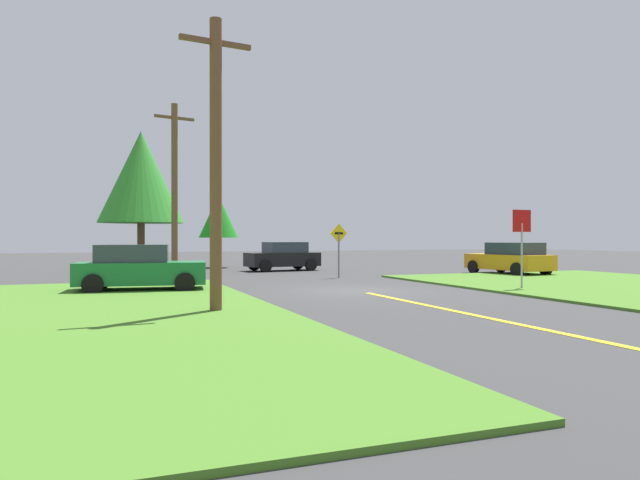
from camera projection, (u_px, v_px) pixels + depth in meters
The scene contains 12 objects.
ground_plane at pixel (355, 291), 20.14m from camera, with size 120.00×120.00×0.00m, color #363636.
grass_verge_left at pixel (18, 319), 12.84m from camera, with size 12.00×20.00×0.08m, color #437423.
lane_stripe_center at pixel (504, 321), 12.66m from camera, with size 0.20×14.00×0.01m, color yellow.
stop_sign at pixel (522, 233), 20.41m from camera, with size 0.79×0.07×2.85m.
parked_car_near_building at pixel (139, 268), 19.77m from camera, with size 4.47×2.39×1.62m.
car_on_crossroad at pixel (510, 259), 29.06m from camera, with size 2.57×4.57×1.62m.
car_approaching_junction at pixel (283, 256), 32.47m from camera, with size 4.26×2.34×1.62m.
utility_pole_near at pixel (216, 161), 14.07m from camera, with size 1.80×0.35×7.22m.
utility_pole_mid at pixel (175, 189), 25.61m from camera, with size 1.79×0.49×7.84m.
direction_sign at pixel (339, 244), 26.67m from camera, with size 0.90×0.18×2.52m.
oak_tree_left at pixel (141, 177), 30.55m from camera, with size 4.45×4.45×7.55m.
pine_tree_center at pixel (218, 217), 36.07m from camera, with size 2.44×2.44×4.56m.
Camera 1 is at (-8.29, -18.39, 1.85)m, focal length 32.26 mm.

